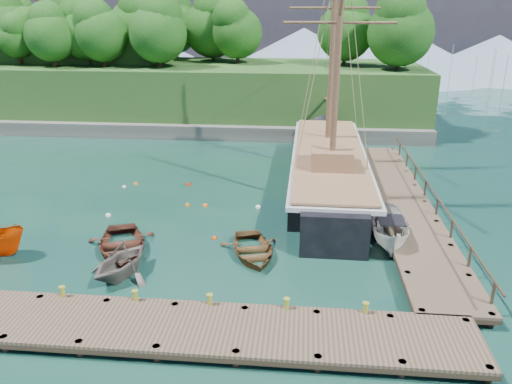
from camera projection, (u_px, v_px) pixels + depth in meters
ground at (189, 255)px, 24.69m from camera, size 160.00×160.00×0.00m
dock_near at (203, 329)px, 18.30m from camera, size 20.00×3.20×1.10m
dock_east at (402, 203)px, 30.03m from camera, size 3.20×24.00×1.10m
bollard_0 at (65, 309)px, 20.29m from camera, size 0.26×0.26×0.45m
bollard_1 at (137, 313)px, 20.02m from camera, size 0.26×0.26×0.45m
bollard_2 at (210, 317)px, 19.75m from camera, size 0.26×0.26×0.45m
bollard_3 at (286, 321)px, 19.48m from camera, size 0.26×0.26×0.45m
bollard_4 at (364, 326)px, 19.21m from camera, size 0.26×0.26×0.45m
rowboat_0 at (122, 252)px, 24.99m from camera, size 4.81×5.64×0.99m
rowboat_1 at (122, 276)px, 22.81m from camera, size 4.00×4.29×1.84m
rowboat_2 at (253, 255)px, 24.66m from camera, size 3.97×4.78×0.85m
cabin_boat_white at (389, 245)px, 25.69m from camera, size 2.09×4.85×1.83m
schooner at (328, 173)px, 33.45m from camera, size 5.01×26.84×19.57m
mooring_buoy_0 at (108, 216)px, 29.27m from camera, size 0.33×0.33×0.33m
mooring_buoy_1 at (188, 206)px, 30.78m from camera, size 0.33×0.33×0.33m
mooring_buoy_2 at (205, 206)px, 30.70m from camera, size 0.35×0.35×0.35m
mooring_buoy_3 at (258, 208)px, 30.45m from camera, size 0.36×0.36×0.36m
mooring_buoy_4 at (136, 184)px, 34.46m from camera, size 0.32×0.32×0.32m
mooring_buoy_5 at (188, 185)px, 34.33m from camera, size 0.33×0.33×0.33m
mooring_buoy_6 at (124, 187)px, 33.90m from camera, size 0.28×0.28×0.28m
mooring_buoy_7 at (214, 239)px, 26.42m from camera, size 0.29×0.29×0.29m
headland at (133, 66)px, 53.15m from camera, size 51.00×19.31×12.90m
distant_ridge at (299, 50)px, 88.05m from camera, size 117.00×40.00×10.00m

